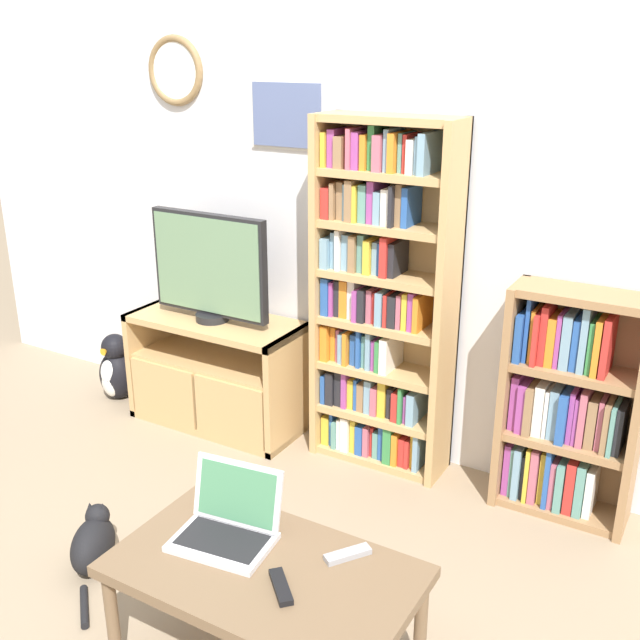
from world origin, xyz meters
name	(u,v)px	position (x,y,z in m)	size (l,w,h in m)	color
ground_plane	(177,623)	(0.00, 0.00, 0.00)	(18.00, 18.00, 0.00)	gray
wall_back	(377,202)	(-0.01, 1.64, 1.31)	(5.66, 0.09, 2.60)	silver
tv_stand	(216,372)	(-0.84, 1.35, 0.31)	(0.98, 0.43, 0.63)	tan
television	(209,268)	(-0.84, 1.34, 0.92)	(0.71, 0.18, 0.59)	black
bookshelf_tall	(379,303)	(0.10, 1.47, 0.85)	(0.69, 0.26, 1.74)	tan
bookshelf_short	(566,409)	(1.03, 1.48, 0.51)	(0.59, 0.26, 1.06)	#9E754C
coffee_table	(264,578)	(0.42, -0.02, 0.40)	(0.99, 0.58, 0.44)	brown
laptop	(228,522)	(0.23, 0.05, 0.50)	(0.36, 0.31, 0.24)	silver
remote_near_laptop	(281,587)	(0.53, -0.09, 0.45)	(0.15, 0.14, 0.02)	black
remote_far_from_laptop	(348,554)	(0.63, 0.16, 0.45)	(0.13, 0.16, 0.02)	#99999E
cat	(94,543)	(-0.51, 0.09, 0.11)	(0.38, 0.45, 0.26)	black
penguin_figurine	(116,370)	(-1.57, 1.29, 0.19)	(0.22, 0.20, 0.41)	black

